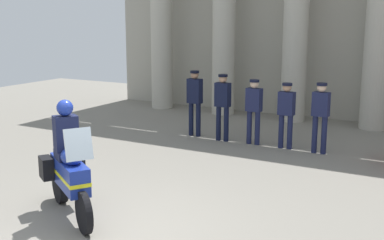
# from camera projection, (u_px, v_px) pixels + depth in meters

# --- Properties ---
(ground_plane) EXTENTS (28.00, 28.00, 0.00)m
(ground_plane) POSITION_uv_depth(u_px,v_px,m) (96.00, 232.00, 7.51)
(ground_plane) COLOR gray
(officer_in_row_0) EXTENTS (0.39, 0.25, 1.76)m
(officer_in_row_0) POSITION_uv_depth(u_px,v_px,m) (195.00, 98.00, 13.34)
(officer_in_row_0) COLOR black
(officer_in_row_0) RESTS_ON ground_plane
(officer_in_row_1) EXTENTS (0.39, 0.25, 1.73)m
(officer_in_row_1) POSITION_uv_depth(u_px,v_px,m) (223.00, 102.00, 12.80)
(officer_in_row_1) COLOR black
(officer_in_row_1) RESTS_ON ground_plane
(officer_in_row_2) EXTENTS (0.39, 0.25, 1.64)m
(officer_in_row_2) POSITION_uv_depth(u_px,v_px,m) (254.00, 106.00, 12.47)
(officer_in_row_2) COLOR #191E42
(officer_in_row_2) RESTS_ON ground_plane
(officer_in_row_3) EXTENTS (0.39, 0.25, 1.61)m
(officer_in_row_3) POSITION_uv_depth(u_px,v_px,m) (286.00, 110.00, 12.07)
(officer_in_row_3) COLOR #191E42
(officer_in_row_3) RESTS_ON ground_plane
(officer_in_row_4) EXTENTS (0.39, 0.25, 1.67)m
(officer_in_row_4) POSITION_uv_depth(u_px,v_px,m) (321.00, 112.00, 11.62)
(officer_in_row_4) COLOR #191E42
(officer_in_row_4) RESTS_ON ground_plane
(motorcycle_with_rider) EXTENTS (1.82, 1.27, 1.90)m
(motorcycle_with_rider) POSITION_uv_depth(u_px,v_px,m) (68.00, 168.00, 7.98)
(motorcycle_with_rider) COLOR black
(motorcycle_with_rider) RESTS_ON ground_plane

